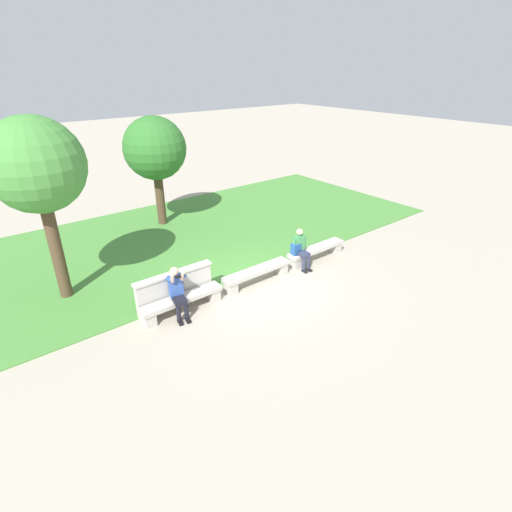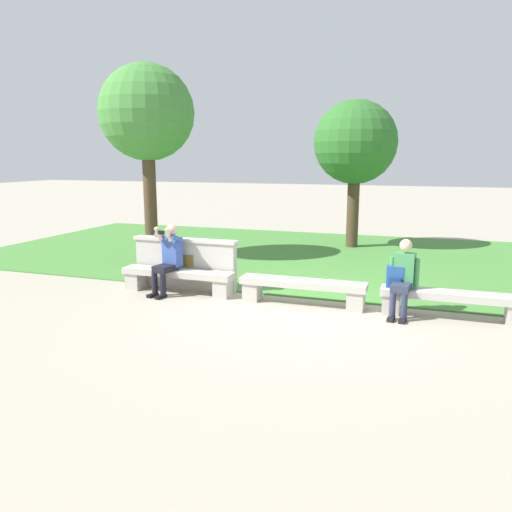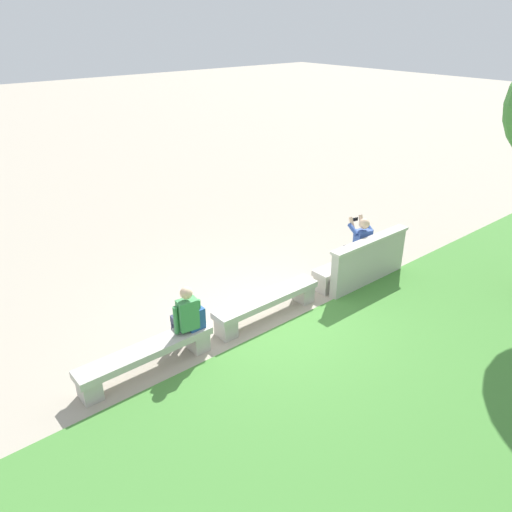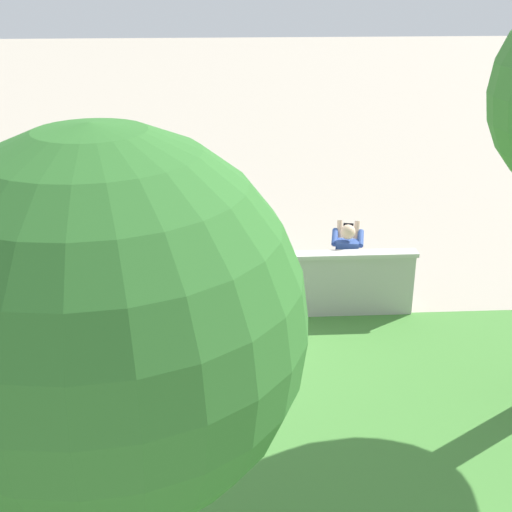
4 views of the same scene
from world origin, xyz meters
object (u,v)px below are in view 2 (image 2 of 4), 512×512
bench_near (302,288)px  tree_left_background (355,144)px  person_distant (403,276)px  bench_mid (452,301)px  person_photographer (169,256)px  bench_main (178,277)px  backpack (395,277)px  tree_behind_wall (147,115)px

bench_near → tree_left_background: (-0.02, 6.05, 2.64)m
person_distant → tree_left_background: (-1.71, 6.11, 2.27)m
bench_mid → tree_left_background: 7.05m
person_photographer → bench_mid: bearing=0.9°
tree_left_background → bench_mid: bearing=-67.7°
bench_main → backpack: backpack is taller
bench_mid → person_distant: size_ratio=1.77×
backpack → tree_behind_wall: (-6.17, 2.66, 2.96)m
bench_near → tree_left_background: size_ratio=0.54×
backpack → tree_behind_wall: 7.34m
tree_left_background → tree_behind_wall: bearing=-143.7°
person_distant → tree_left_background: size_ratio=0.30×
bench_mid → tree_behind_wall: bearing=159.2°
person_photographer → person_distant: 4.29m
tree_left_background → person_distant: bearing=-74.4°
tree_behind_wall → backpack: bearing=-23.3°
bench_main → bench_mid: size_ratio=1.00×
bench_main → tree_behind_wall: tree_behind_wall is taller
bench_main → tree_left_background: 7.04m
person_photographer → bench_near: bearing=1.7°
person_photographer → backpack: (4.16, 0.10, -0.11)m
person_photographer → tree_behind_wall: bearing=126.0°
backpack → tree_left_background: (-1.58, 6.03, 2.32)m
bench_mid → tree_left_background: size_ratio=0.54×
person_photographer → person_distant: size_ratio=1.05×
tree_behind_wall → tree_left_background: tree_behind_wall is taller
bench_main → person_photographer: 0.46m
bench_near → tree_left_background: 6.60m
tree_behind_wall → bench_main: bearing=-51.4°
person_distant → tree_behind_wall: 7.46m
person_distant → backpack: (-0.12, 0.09, -0.05)m
person_distant → backpack: bearing=144.3°
bench_mid → person_photographer: 5.08m
bench_mid → person_photographer: person_photographer is taller
person_photographer → backpack: size_ratio=3.08×
bench_near → person_distant: (1.69, -0.07, 0.36)m
tree_behind_wall → tree_left_background: size_ratio=1.16×
bench_mid → backpack: backpack is taller
bench_main → person_photographer: (-0.14, -0.08, 0.43)m
person_photographer → tree_left_background: 7.00m
bench_mid → tree_left_background: tree_left_background is taller
bench_near → backpack: bearing=0.9°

